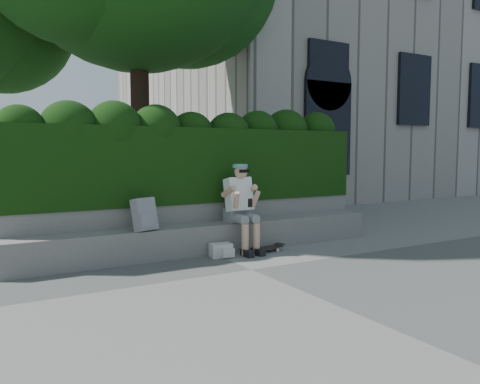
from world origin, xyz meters
TOP-DOWN VIEW (x-y plane):
  - ground at (0.00, 0.00)m, footprint 80.00×80.00m
  - bench_ledge at (0.00, 1.25)m, footprint 6.00×0.45m
  - planter_wall at (0.00, 1.73)m, footprint 6.00×0.50m
  - hedge at (0.00, 1.95)m, footprint 6.00×1.00m
  - building at (9.00, 11.00)m, footprint 12.00×12.00m
  - person at (0.45, 1.07)m, footprint 0.40×0.76m
  - skateboard at (0.69, 0.81)m, footprint 0.73×0.27m
  - backpack_plaid at (-1.08, 1.15)m, footprint 0.35×0.26m
  - backpack_ground at (-0.00, 0.88)m, footprint 0.34×0.26m

SIDE VIEW (x-z plane):
  - ground at x=0.00m, z-range 0.00..0.00m
  - skateboard at x=0.69m, z-range 0.02..0.10m
  - backpack_ground at x=0.00m, z-range 0.00..0.20m
  - bench_ledge at x=0.00m, z-range 0.00..0.45m
  - planter_wall at x=0.00m, z-range 0.00..0.75m
  - backpack_plaid at x=-1.08m, z-range 0.45..0.91m
  - person at x=0.45m, z-range 0.06..1.44m
  - hedge at x=0.00m, z-range 0.75..1.95m
  - building at x=9.00m, z-range 0.00..15.00m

